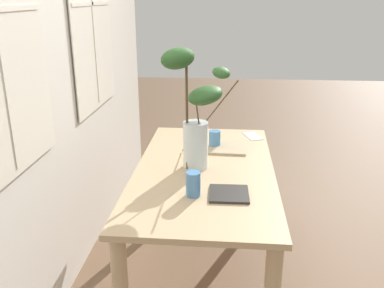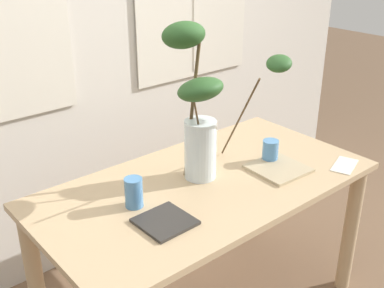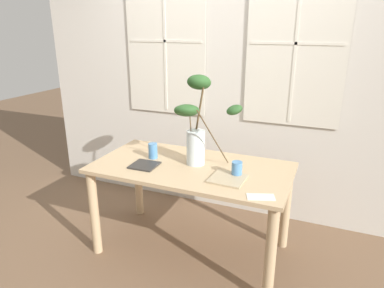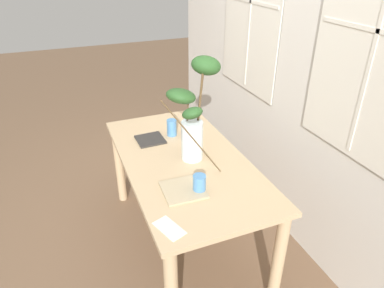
{
  "view_description": "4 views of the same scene",
  "coord_description": "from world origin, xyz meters",
  "px_view_note": "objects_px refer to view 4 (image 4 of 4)",
  "views": [
    {
      "loc": [
        -2.3,
        -0.12,
        1.74
      ],
      "look_at": [
        0.02,
        0.08,
        0.92
      ],
      "focal_mm": 39.18,
      "sensor_mm": 36.0,
      "label": 1
    },
    {
      "loc": [
        -1.29,
        -1.43,
        1.85
      ],
      "look_at": [
        -0.02,
        0.08,
        0.94
      ],
      "focal_mm": 44.99,
      "sensor_mm": 36.0,
      "label": 2
    },
    {
      "loc": [
        0.99,
        -2.35,
        1.84
      ],
      "look_at": [
        -0.03,
        0.08,
        0.93
      ],
      "focal_mm": 32.36,
      "sensor_mm": 36.0,
      "label": 3
    },
    {
      "loc": [
        1.93,
        -0.71,
        2.04
      ],
      "look_at": [
        0.07,
        0.03,
        0.92
      ],
      "focal_mm": 32.38,
      "sensor_mm": 36.0,
      "label": 4
    }
  ],
  "objects_px": {
    "drinking_glass_blue_right": "(199,183)",
    "plate_square_left": "(150,140)",
    "vase_with_branches": "(193,113)",
    "drinking_glass_blue_left": "(172,128)",
    "plate_square_right": "(183,190)",
    "dining_table": "(184,174)"
  },
  "relations": [
    {
      "from": "dining_table",
      "to": "drinking_glass_blue_right",
      "type": "height_order",
      "value": "drinking_glass_blue_right"
    },
    {
      "from": "vase_with_branches",
      "to": "drinking_glass_blue_left",
      "type": "xyz_separation_m",
      "value": [
        -0.38,
        -0.03,
        -0.28
      ]
    },
    {
      "from": "drinking_glass_blue_right",
      "to": "plate_square_left",
      "type": "height_order",
      "value": "drinking_glass_blue_right"
    },
    {
      "from": "drinking_glass_blue_left",
      "to": "plate_square_left",
      "type": "distance_m",
      "value": 0.19
    },
    {
      "from": "drinking_glass_blue_left",
      "to": "plate_square_left",
      "type": "relative_size",
      "value": 0.64
    },
    {
      "from": "vase_with_branches",
      "to": "drinking_glass_blue_left",
      "type": "distance_m",
      "value": 0.48
    },
    {
      "from": "vase_with_branches",
      "to": "plate_square_right",
      "type": "bearing_deg",
      "value": -30.9
    },
    {
      "from": "drinking_glass_blue_right",
      "to": "plate_square_left",
      "type": "bearing_deg",
      "value": -172.15
    },
    {
      "from": "dining_table",
      "to": "drinking_glass_blue_left",
      "type": "height_order",
      "value": "drinking_glass_blue_left"
    },
    {
      "from": "drinking_glass_blue_left",
      "to": "plate_square_right",
      "type": "bearing_deg",
      "value": -13.56
    },
    {
      "from": "dining_table",
      "to": "plate_square_right",
      "type": "distance_m",
      "value": 0.4
    },
    {
      "from": "drinking_glass_blue_left",
      "to": "plate_square_right",
      "type": "distance_m",
      "value": 0.73
    },
    {
      "from": "plate_square_right",
      "to": "plate_square_left",
      "type": "bearing_deg",
      "value": -179.06
    },
    {
      "from": "plate_square_right",
      "to": "dining_table",
      "type": "bearing_deg",
      "value": 158.84
    },
    {
      "from": "dining_table",
      "to": "plate_square_left",
      "type": "height_order",
      "value": "plate_square_left"
    },
    {
      "from": "drinking_glass_blue_right",
      "to": "plate_square_right",
      "type": "height_order",
      "value": "drinking_glass_blue_right"
    },
    {
      "from": "vase_with_branches",
      "to": "drinking_glass_blue_left",
      "type": "height_order",
      "value": "vase_with_branches"
    },
    {
      "from": "drinking_glass_blue_left",
      "to": "drinking_glass_blue_right",
      "type": "relative_size",
      "value": 1.17
    },
    {
      "from": "plate_square_right",
      "to": "vase_with_branches",
      "type": "bearing_deg",
      "value": 149.1
    },
    {
      "from": "dining_table",
      "to": "vase_with_branches",
      "type": "distance_m",
      "value": 0.48
    },
    {
      "from": "dining_table",
      "to": "drinking_glass_blue_right",
      "type": "relative_size",
      "value": 14.16
    },
    {
      "from": "drinking_glass_blue_left",
      "to": "drinking_glass_blue_right",
      "type": "height_order",
      "value": "drinking_glass_blue_left"
    }
  ]
}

